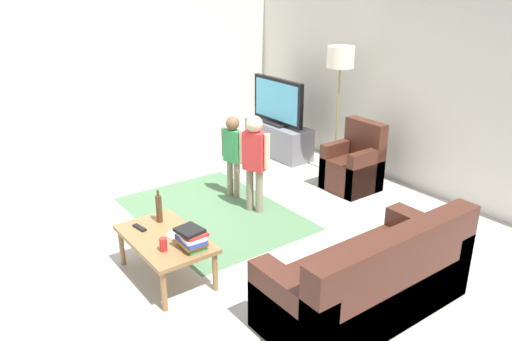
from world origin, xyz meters
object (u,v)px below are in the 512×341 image
Objects in this scene: book_stack at (191,238)px; bottle at (159,208)px; coffee_table at (165,241)px; child_near_tv at (233,149)px; couch at (373,284)px; soda_can at (163,244)px; child_center at (254,155)px; tv_remote at (140,228)px; plate at (179,234)px; armchair at (355,167)px; tv_stand at (278,140)px; floor_lamp at (340,64)px; tv at (278,102)px.

book_stack is 0.62m from bottle.
child_near_tv is at bearing 127.16° from coffee_table.
soda_can is at bearing -136.40° from couch.
child_center reaches higher than couch.
child_center reaches higher than coffee_table.
couch is 10.59× the size of tv_remote.
child_center is 1.17× the size of coffee_table.
bottle reaches higher than coffee_table.
plate reaches higher than coffee_table.
bottle is (0.14, -2.86, 0.26)m from armchair.
bottle reaches higher than tv_stand.
couch is 1.57m from book_stack.
couch reaches higher than tv_stand.
tv_stand is 1.71m from floor_lamp.
soda_can is at bearing -61.47° from child_center.
bottle is (1.79, -2.90, 0.32)m from tv_stand.
tv_stand is 0.60m from tv.
couch is at bearing -43.76° from armchair.
couch reaches higher than soda_can.
armchair is (1.66, -0.02, -0.55)m from tv.
armchair is at bearing 98.40° from coffee_table.
armchair is at bearing -0.64° from tv.
child_center is (-2.16, 0.39, 0.42)m from couch.
soda_can is (-1.28, -1.22, 0.19)m from couch.
coffee_table is at bearing -81.60° from armchair.
tv_stand is 1.79m from child_near_tv.
tv_remote reaches higher than coffee_table.
book_stack is at bearing 66.97° from soda_can.
tv reaches higher than coffee_table.
soda_can is at bearing -50.09° from child_near_tv.
couch is 2.72m from child_near_tv.
plate is (-0.17, 0.24, -0.05)m from soda_can.
child_center reaches higher than plate.
plate is at bearing 176.43° from book_stack.
couch reaches higher than bottle.
armchair is 4.09× the size of plate.
bottle reaches higher than tv_remote.
tv is at bearing 121.91° from bottle.
floor_lamp reaches higher than child_near_tv.
child_center is at bearing 113.74° from coffee_table.
tv is 3.77m from book_stack.
bottle is at bearing 161.57° from coffee_table.
tv_remote is 0.77× the size of plate.
bottle is 0.57m from soda_can.
child_center reaches higher than soda_can.
floor_lamp is (1.10, 0.17, 0.70)m from tv.
plate is at bearing -80.27° from armchair.
bottle is (-0.61, -0.00, 0.05)m from book_stack.
tv reaches higher than soda_can.
plate is at bearing 26.99° from tv_remote.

